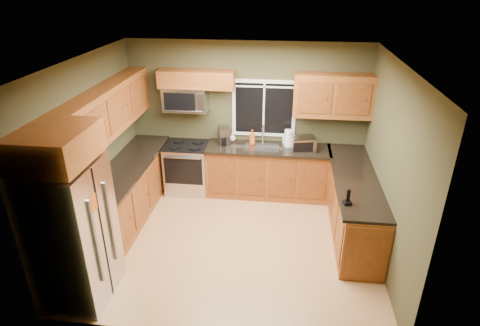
% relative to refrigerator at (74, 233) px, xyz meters
% --- Properties ---
extents(floor, '(4.20, 4.20, 0.00)m').
position_rel_refrigerator_xyz_m(floor, '(1.74, 1.30, -0.90)').
color(floor, tan).
rests_on(floor, ground).
extents(ceiling, '(4.20, 4.20, 0.00)m').
position_rel_refrigerator_xyz_m(ceiling, '(1.74, 1.30, 1.80)').
color(ceiling, white).
rests_on(ceiling, back_wall).
extents(back_wall, '(4.20, 0.00, 4.20)m').
position_rel_refrigerator_xyz_m(back_wall, '(1.74, 3.10, 0.45)').
color(back_wall, '#3F3D23').
rests_on(back_wall, ground).
extents(front_wall, '(4.20, 0.00, 4.20)m').
position_rel_refrigerator_xyz_m(front_wall, '(1.74, -0.50, 0.45)').
color(front_wall, '#3F3D23').
rests_on(front_wall, ground).
extents(left_wall, '(0.00, 3.60, 3.60)m').
position_rel_refrigerator_xyz_m(left_wall, '(-0.36, 1.30, 0.45)').
color(left_wall, '#3F3D23').
rests_on(left_wall, ground).
extents(right_wall, '(0.00, 3.60, 3.60)m').
position_rel_refrigerator_xyz_m(right_wall, '(3.84, 1.30, 0.45)').
color(right_wall, '#3F3D23').
rests_on(right_wall, ground).
extents(window, '(1.12, 0.03, 1.02)m').
position_rel_refrigerator_xyz_m(window, '(2.04, 3.08, 0.65)').
color(window, white).
rests_on(window, back_wall).
extents(base_cabinets_left, '(0.60, 2.65, 0.90)m').
position_rel_refrigerator_xyz_m(base_cabinets_left, '(-0.06, 1.78, -0.45)').
color(base_cabinets_left, brown).
rests_on(base_cabinets_left, ground).
extents(countertop_left, '(0.65, 2.65, 0.04)m').
position_rel_refrigerator_xyz_m(countertop_left, '(-0.04, 1.78, 0.02)').
color(countertop_left, black).
rests_on(countertop_left, base_cabinets_left).
extents(base_cabinets_back, '(2.17, 0.60, 0.90)m').
position_rel_refrigerator_xyz_m(base_cabinets_back, '(2.15, 2.80, -0.45)').
color(base_cabinets_back, brown).
rests_on(base_cabinets_back, ground).
extents(countertop_back, '(2.17, 0.65, 0.04)m').
position_rel_refrigerator_xyz_m(countertop_back, '(2.15, 2.78, 0.02)').
color(countertop_back, black).
rests_on(countertop_back, base_cabinets_back).
extents(base_cabinets_peninsula, '(0.60, 2.52, 0.90)m').
position_rel_refrigerator_xyz_m(base_cabinets_peninsula, '(3.54, 1.84, -0.45)').
color(base_cabinets_peninsula, brown).
rests_on(base_cabinets_peninsula, ground).
extents(countertop_peninsula, '(0.65, 2.50, 0.04)m').
position_rel_refrigerator_xyz_m(countertop_peninsula, '(3.51, 1.85, 0.02)').
color(countertop_peninsula, black).
rests_on(countertop_peninsula, base_cabinets_peninsula).
extents(upper_cabinets_left, '(0.33, 2.65, 0.72)m').
position_rel_refrigerator_xyz_m(upper_cabinets_left, '(-0.20, 1.78, 0.96)').
color(upper_cabinets_left, brown).
rests_on(upper_cabinets_left, left_wall).
extents(upper_cabinets_back_left, '(1.30, 0.33, 0.30)m').
position_rel_refrigerator_xyz_m(upper_cabinets_back_left, '(0.89, 2.94, 1.17)').
color(upper_cabinets_back_left, brown).
rests_on(upper_cabinets_back_left, back_wall).
extents(upper_cabinets_back_right, '(1.30, 0.33, 0.72)m').
position_rel_refrigerator_xyz_m(upper_cabinets_back_right, '(3.19, 2.94, 0.96)').
color(upper_cabinets_back_right, brown).
rests_on(upper_cabinets_back_right, back_wall).
extents(upper_cabinet_over_fridge, '(0.72, 0.90, 0.38)m').
position_rel_refrigerator_xyz_m(upper_cabinet_over_fridge, '(-0.00, 0.00, 1.13)').
color(upper_cabinet_over_fridge, brown).
rests_on(upper_cabinet_over_fridge, left_wall).
extents(refrigerator, '(0.74, 0.90, 1.80)m').
position_rel_refrigerator_xyz_m(refrigerator, '(0.00, 0.00, 0.00)').
color(refrigerator, '#B7B7BC').
rests_on(refrigerator, ground).
extents(range, '(0.76, 0.69, 0.94)m').
position_rel_refrigerator_xyz_m(range, '(0.69, 2.77, -0.43)').
color(range, '#B7B7BC').
rests_on(range, ground).
extents(microwave, '(0.76, 0.41, 0.42)m').
position_rel_refrigerator_xyz_m(microwave, '(0.69, 2.91, 0.83)').
color(microwave, '#B7B7BC').
rests_on(microwave, back_wall).
extents(sink, '(0.60, 0.42, 0.36)m').
position_rel_refrigerator_xyz_m(sink, '(2.04, 2.79, 0.05)').
color(sink, slate).
rests_on(sink, countertop_back).
extents(toaster_oven, '(0.45, 0.39, 0.25)m').
position_rel_refrigerator_xyz_m(toaster_oven, '(2.74, 2.71, 0.16)').
color(toaster_oven, '#B7B7BC').
rests_on(toaster_oven, countertop_back).
extents(coffee_maker, '(0.26, 0.30, 0.31)m').
position_rel_refrigerator_xyz_m(coffee_maker, '(1.36, 2.85, 0.19)').
color(coffee_maker, slate).
rests_on(coffee_maker, countertop_back).
extents(kettle, '(0.19, 0.19, 0.26)m').
position_rel_refrigerator_xyz_m(kettle, '(1.37, 2.95, 0.16)').
color(kettle, '#B7B7BC').
rests_on(kettle, countertop_back).
extents(paper_towel_roll, '(0.15, 0.15, 0.33)m').
position_rel_refrigerator_xyz_m(paper_towel_roll, '(2.49, 2.88, 0.19)').
color(paper_towel_roll, white).
rests_on(paper_towel_roll, countertop_back).
extents(soap_bottle_a, '(0.12, 0.12, 0.27)m').
position_rel_refrigerator_xyz_m(soap_bottle_a, '(1.86, 2.89, 0.18)').
color(soap_bottle_a, '#CB5113').
rests_on(soap_bottle_a, countertop_back).
extents(soap_bottle_b, '(0.10, 0.11, 0.19)m').
position_rel_refrigerator_xyz_m(soap_bottle_b, '(2.44, 3.00, 0.13)').
color(soap_bottle_b, white).
rests_on(soap_bottle_b, countertop_back).
extents(soap_bottle_c, '(0.12, 0.12, 0.15)m').
position_rel_refrigerator_xyz_m(soap_bottle_c, '(1.49, 3.00, 0.11)').
color(soap_bottle_c, white).
rests_on(soap_bottle_c, countertop_back).
extents(cordless_phone, '(0.12, 0.12, 0.22)m').
position_rel_refrigerator_xyz_m(cordless_phone, '(3.29, 1.00, 0.11)').
color(cordless_phone, black).
rests_on(cordless_phone, countertop_peninsula).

